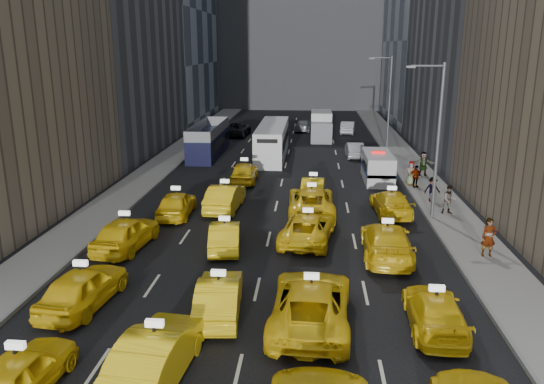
{
  "coord_description": "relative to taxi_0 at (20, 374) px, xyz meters",
  "views": [
    {
      "loc": [
        2.15,
        -18.25,
        9.85
      ],
      "look_at": [
        0.02,
        10.09,
        2.0
      ],
      "focal_mm": 35.0,
      "sensor_mm": 36.0,
      "label": 1
    }
  ],
  "objects": [
    {
      "name": "taxi_4",
      "position": [
        -0.48,
        5.51,
        0.08
      ],
      "size": [
        2.43,
        4.88,
        1.6
      ],
      "primitive_type": "imported",
      "rotation": [
        0.0,
        0.0,
        3.02
      ],
      "color": "yellow",
      "rests_on": "ground"
    },
    {
      "name": "taxi_11",
      "position": [
        11.96,
        11.49,
        0.09
      ],
      "size": [
        2.5,
        5.67,
        1.62
      ],
      "primitive_type": "imported",
      "rotation": [
        0.0,
        0.0,
        3.1
      ],
      "color": "yellow",
      "rests_on": "ground"
    },
    {
      "name": "streetlight_far",
      "position": [
        15.29,
        37.52,
        4.2
      ],
      "size": [
        2.15,
        0.22,
        9.0
      ],
      "color": "#595B60",
      "rests_on": "ground"
    },
    {
      "name": "pedestrian_4",
      "position": [
        15.47,
        25.03,
        0.3
      ],
      "size": [
        0.95,
        0.69,
        1.75
      ],
      "primitive_type": "imported",
      "rotation": [
        0.0,
        0.0,
        -0.29
      ],
      "color": "gray",
      "rests_on": "sidewalk_east"
    },
    {
      "name": "misc_car_3",
      "position": [
        3.15,
        49.19,
        0.09
      ],
      "size": [
        2.09,
        4.85,
        1.63
      ],
      "primitive_type": "imported",
      "rotation": [
        0.0,
        0.0,
        3.18
      ],
      "color": "black",
      "rests_on": "ground"
    },
    {
      "name": "taxi_12",
      "position": [
        0.31,
        17.0,
        0.04
      ],
      "size": [
        1.9,
        4.51,
        1.52
      ],
      "primitive_type": "imported",
      "rotation": [
        0.0,
        0.0,
        3.17
      ],
      "color": "yellow",
      "rests_on": "ground"
    },
    {
      "name": "box_truck",
      "position": [
        9.3,
        44.91,
        0.72
      ],
      "size": [
        2.91,
        6.64,
        2.94
      ],
      "rotation": [
        0.0,
        0.0,
        -0.11
      ],
      "color": "silver",
      "rests_on": "ground"
    },
    {
      "name": "taxi_9",
      "position": [
        4.03,
        11.97,
        -0.03
      ],
      "size": [
        1.97,
        4.35,
        1.38
      ],
      "primitive_type": "imported",
      "rotation": [
        0.0,
        0.0,
        3.27
      ],
      "color": "yellow",
      "rests_on": "ground"
    },
    {
      "name": "taxi_14",
      "position": [
        8.34,
        18.02,
        0.09
      ],
      "size": [
        2.83,
        5.91,
        1.63
      ],
      "primitive_type": "imported",
      "rotation": [
        0.0,
        0.0,
        3.16
      ],
      "color": "yellow",
      "rests_on": "ground"
    },
    {
      "name": "city_bus",
      "position": [
        4.71,
        35.07,
        0.75
      ],
      "size": [
        3.79,
        11.74,
        2.98
      ],
      "rotation": [
        0.0,
        0.0,
        0.12
      ],
      "color": "white",
      "rests_on": "ground"
    },
    {
      "name": "misc_car_0",
      "position": [
        12.22,
        35.44,
        -0.03
      ],
      "size": [
        1.59,
        4.23,
        1.38
      ],
      "primitive_type": "imported",
      "rotation": [
        0.0,
        0.0,
        3.17
      ],
      "color": "#9C9FA3",
      "rests_on": "ground"
    },
    {
      "name": "pedestrian_3",
      "position": [
        15.69,
        24.35,
        0.22
      ],
      "size": [
        1.02,
        0.73,
        1.59
      ],
      "primitive_type": "imported",
      "rotation": [
        0.0,
        0.0,
        0.37
      ],
      "color": "gray",
      "rests_on": "sidewalk_east"
    },
    {
      "name": "sidewalk_west",
      "position": [
        -4.39,
        30.52,
        -0.65
      ],
      "size": [
        3.0,
        90.0,
        0.15
      ],
      "primitive_type": "cube",
      "color": "gray",
      "rests_on": "ground"
    },
    {
      "name": "taxi_7",
      "position": [
        12.81,
        4.84,
        -0.05
      ],
      "size": [
        2.06,
        4.71,
        1.35
      ],
      "primitive_type": "imported",
      "rotation": [
        0.0,
        0.0,
        3.1
      ],
      "color": "yellow",
      "rests_on": "ground"
    },
    {
      "name": "taxi_17",
      "position": [
        8.44,
        21.76,
        -0.03
      ],
      "size": [
        1.67,
        4.26,
        1.38
      ],
      "primitive_type": "imported",
      "rotation": [
        0.0,
        0.0,
        3.09
      ],
      "color": "yellow",
      "rests_on": "ground"
    },
    {
      "name": "misc_car_4",
      "position": [
        12.45,
        49.14,
        -0.01
      ],
      "size": [
        1.98,
        4.46,
        1.42
      ],
      "primitive_type": "imported",
      "rotation": [
        0.0,
        0.0,
        3.03
      ],
      "color": "#A2A5AA",
      "rests_on": "ground"
    },
    {
      "name": "taxi_0",
      "position": [
        0.0,
        0.0,
        0.0
      ],
      "size": [
        2.05,
        4.36,
        1.44
      ],
      "primitive_type": "imported",
      "rotation": [
        0.0,
        0.0,
        3.06
      ],
      "color": "yellow",
      "rests_on": "ground"
    },
    {
      "name": "curb_west",
      "position": [
        -2.94,
        30.52,
        -0.63
      ],
      "size": [
        0.15,
        90.0,
        0.18
      ],
      "primitive_type": "cube",
      "color": "slate",
      "rests_on": "ground"
    },
    {
      "name": "ground",
      "position": [
        6.11,
        5.52,
        -0.72
      ],
      "size": [
        160.0,
        160.0,
        0.0
      ],
      "primitive_type": "plane",
      "color": "black",
      "rests_on": "ground"
    },
    {
      "name": "pedestrian_2",
      "position": [
        16.08,
        20.78,
        0.24
      ],
      "size": [
        1.09,
        0.56,
        1.62
      ],
      "primitive_type": "imported",
      "rotation": [
        0.0,
        0.0,
        0.12
      ],
      "color": "gray",
      "rests_on": "sidewalk_east"
    },
    {
      "name": "misc_car_2",
      "position": [
        7.32,
        50.51,
        -0.06
      ],
      "size": [
        2.45,
        4.77,
        1.32
      ],
      "primitive_type": "imported",
      "rotation": [
        0.0,
        0.0,
        3.01
      ],
      "color": "gray",
      "rests_on": "ground"
    },
    {
      "name": "pedestrian_0",
      "position": [
        16.75,
        11.59,
        0.37
      ],
      "size": [
        0.71,
        0.49,
        1.89
      ],
      "primitive_type": "imported",
      "rotation": [
        0.0,
        0.0,
        0.06
      ],
      "color": "gray",
      "rests_on": "sidewalk_east"
    },
    {
      "name": "taxi_16",
      "position": [
        3.33,
        25.46,
        0.05
      ],
      "size": [
        1.86,
        4.52,
        1.53
      ],
      "primitive_type": "imported",
      "rotation": [
        0.0,
        0.0,
        3.15
      ],
      "color": "yellow",
      "rests_on": "ground"
    },
    {
      "name": "pedestrian_1",
      "position": [
        16.53,
        18.22,
        0.29
      ],
      "size": [
        0.87,
        0.52,
        1.72
      ],
      "primitive_type": "imported",
      "rotation": [
        0.0,
        0.0,
        0.08
      ],
      "color": "gray",
      "rests_on": "sidewalk_east"
    },
    {
      "name": "taxi_1",
      "position": [
        3.69,
        1.19,
        0.09
      ],
      "size": [
        2.25,
        5.1,
        1.63
      ],
      "primitive_type": "imported",
      "rotation": [
        0.0,
        0.0,
        3.03
      ],
      "color": "yellow",
      "rests_on": "ground"
    },
    {
      "name": "sidewalk_east",
      "position": [
        16.61,
        30.52,
        -0.65
      ],
      "size": [
        3.0,
        90.0,
        0.15
      ],
      "primitive_type": "cube",
      "color": "gray",
      "rests_on": "ground"
    },
    {
      "name": "taxi_13",
      "position": [
        3.0,
        18.48,
        0.09
      ],
      "size": [
        2.0,
        5.01,
        1.62
      ],
      "primitive_type": "imported",
      "rotation": [
        0.0,
        0.0,
        3.08
      ],
      "color": "yellow",
      "rests_on": "ground"
    },
    {
      "name": "nypd_van",
      "position": [
        13.28,
        26.69,
        0.3
      ],
      "size": [
        2.16,
        5.29,
        2.25
      ],
      "rotation": [
        0.0,
        0.0,
        -0.02
      ],
      "color": "silver",
      "rests_on": "ground"
    },
    {
      "name": "taxi_6",
      "position": [
        8.37,
        4.8,
        0.12
      ],
      "size": [
        3.1,
        6.18,
        1.68
      ],
      "primitive_type": "imported",
      "rotation": [
        0.0,
        0.0,
        3.09
      ],
      "color": "yellow",
      "rests_on": "ground"
    },
    {
      "name": "double_decker",
      "position": [
        -1.26,
        35.4,
        0.71
      ],
      "size": [
        3.14,
        10.15,
        2.91
      ],
      "rotation": [
        0.0,
        0.0,
        0.09
      ],
      "color": "black",
      "rests_on": "ground"
    },
    {
      "name": "misc_car_1",
      "position": [
        -0.13,
        46.44,
        0.03
      ],
      "size": [
        2.75,
        5.53,
        1.5
      ],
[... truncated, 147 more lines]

